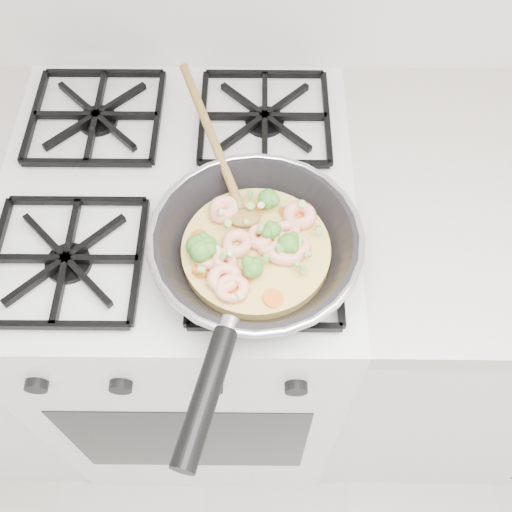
{
  "coord_description": "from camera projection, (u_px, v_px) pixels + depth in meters",
  "views": [
    {
      "loc": [
        0.14,
        1.08,
        1.68
      ],
      "look_at": [
        0.14,
        1.55,
        0.93
      ],
      "focal_mm": 41.66,
      "sensor_mm": 36.0,
      "label": 1
    }
  ],
  "objects": [
    {
      "name": "stove",
      "position": [
        197.0,
        308.0,
        1.36
      ],
      "size": [
        0.6,
        0.6,
        0.92
      ],
      "color": "white",
      "rests_on": "ground"
    },
    {
      "name": "skillet",
      "position": [
        254.0,
        248.0,
        0.86
      ],
      "size": [
        0.31,
        0.65,
        0.09
      ],
      "rotation": [
        0.0,
        0.0,
        -0.16
      ],
      "color": "black",
      "rests_on": "stove"
    }
  ]
}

